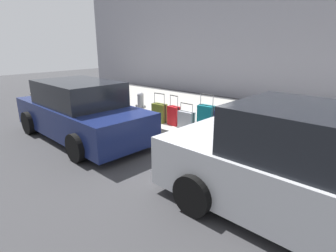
{
  "coord_description": "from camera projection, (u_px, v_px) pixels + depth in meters",
  "views": [
    {
      "loc": [
        -4.59,
        5.41,
        2.45
      ],
      "look_at": [
        -0.46,
        0.64,
        0.53
      ],
      "focal_mm": 28.87,
      "sensor_mm": 36.0,
      "label": 1
    }
  ],
  "objects": [
    {
      "name": "parked_car_navy_1",
      "position": [
        80.0,
        112.0,
        7.17
      ],
      "size": [
        4.51,
        2.14,
        1.54
      ],
      "color": "#141E4C",
      "rests_on": "ground_plane"
    },
    {
      "name": "suitcase_black_1",
      "position": [
        267.0,
        137.0,
        6.1
      ],
      "size": [
        0.45,
        0.27,
        0.8
      ],
      "color": "black",
      "rests_on": "sidewalk_curb"
    },
    {
      "name": "suitcase_olive_7",
      "position": [
        159.0,
        113.0,
        8.25
      ],
      "size": [
        0.46,
        0.25,
        0.9
      ],
      "color": "#59601E",
      "rests_on": "sidewalk_curb"
    },
    {
      "name": "fire_hydrant",
      "position": [
        141.0,
        104.0,
        8.7
      ],
      "size": [
        0.39,
        0.21,
        0.85
      ],
      "color": "#99999E",
      "rests_on": "sidewalk_curb"
    },
    {
      "name": "suitcase_olive_0",
      "position": [
        294.0,
        140.0,
        5.79
      ],
      "size": [
        0.47,
        0.24,
        0.72
      ],
      "color": "#59601E",
      "rests_on": "sidewalk_curb"
    },
    {
      "name": "parked_car_silver_0",
      "position": [
        327.0,
        178.0,
        3.5
      ],
      "size": [
        4.84,
        2.17,
        1.68
      ],
      "color": "#B2B5BA",
      "rests_on": "ground_plane"
    },
    {
      "name": "suitcase_red_6",
      "position": [
        174.0,
        116.0,
        7.96
      ],
      "size": [
        0.38,
        0.25,
        0.9
      ],
      "color": "red",
      "rests_on": "sidewalk_curb"
    },
    {
      "name": "suitcase_silver_5",
      "position": [
        186.0,
        120.0,
        7.55
      ],
      "size": [
        0.48,
        0.21,
        0.76
      ],
      "color": "#9EA0A8",
      "rests_on": "sidewalk_curb"
    },
    {
      "name": "suitcase_navy_3",
      "position": [
        223.0,
        125.0,
        6.83
      ],
      "size": [
        0.43,
        0.22,
        0.76
      ],
      "color": "navy",
      "rests_on": "sidewalk_curb"
    },
    {
      "name": "suitcase_teal_4",
      "position": [
        206.0,
        119.0,
        7.23
      ],
      "size": [
        0.45,
        0.26,
        1.07
      ],
      "color": "#0F606B",
      "rests_on": "sidewalk_curb"
    },
    {
      "name": "suitcase_maroon_2",
      "position": [
        244.0,
        128.0,
        6.46
      ],
      "size": [
        0.48,
        0.24,
        1.03
      ],
      "color": "maroon",
      "rests_on": "sidewalk_curb"
    },
    {
      "name": "sidewalk_curb",
      "position": [
        218.0,
        116.0,
        9.29
      ],
      "size": [
        18.0,
        5.0,
        0.14
      ],
      "primitive_type": "cube",
      "color": "#9E9B93",
      "rests_on": "ground_plane"
    },
    {
      "name": "ground_plane",
      "position": [
        171.0,
        136.0,
        7.51
      ],
      "size": [
        40.0,
        40.0,
        0.0
      ],
      "primitive_type": "plane",
      "color": "#333335"
    },
    {
      "name": "bollard_post",
      "position": [
        127.0,
        105.0,
        8.94
      ],
      "size": [
        0.17,
        0.17,
        0.76
      ],
      "primitive_type": "cylinder",
      "color": "#333338",
      "rests_on": "sidewalk_curb"
    }
  ]
}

